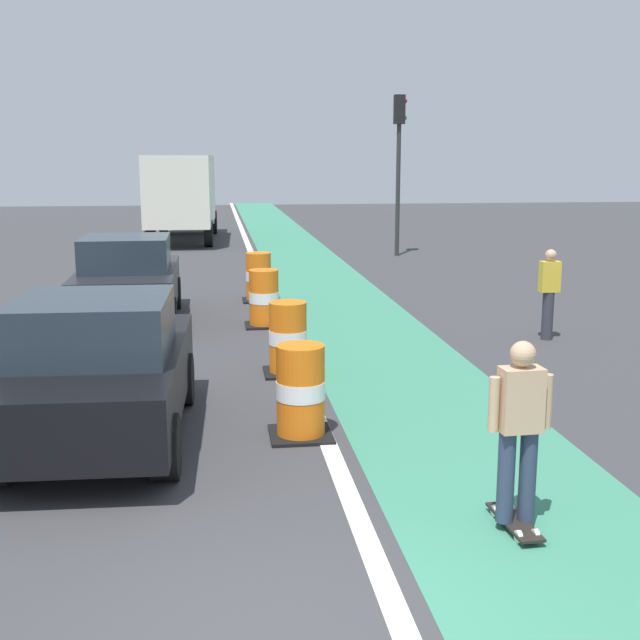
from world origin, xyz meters
TOP-DOWN VIEW (x-y plane):
  - bike_lane_strip at (2.40, 12.00)m, footprint 2.50×80.00m
  - lane_divider_stripe at (0.90, 12.00)m, footprint 0.20×80.00m
  - skateboarder_on_lane at (2.23, 1.43)m, footprint 0.57×0.81m
  - parked_sedan_nearest at (-1.65, 4.21)m, footprint 2.02×4.16m
  - parked_sedan_second at (-2.01, 11.13)m, footprint 1.95×4.12m
  - traffic_barrel_front at (0.62, 4.06)m, footprint 0.73×0.73m
  - traffic_barrel_mid at (0.73, 6.86)m, footprint 0.73×0.73m
  - traffic_barrel_back at (0.59, 10.38)m, footprint 0.73×0.73m
  - traffic_barrel_far at (0.64, 13.16)m, footprint 0.73×0.73m
  - delivery_truck_down_block at (-1.47, 26.84)m, footprint 2.57×7.67m
  - traffic_light_corner at (5.61, 21.11)m, footprint 0.41×0.32m
  - pedestrian_crossing at (5.50, 8.59)m, footprint 0.34×0.20m

SIDE VIEW (x-z plane):
  - bike_lane_strip at x=2.40m, z-range 0.00..0.01m
  - lane_divider_stripe at x=0.90m, z-range 0.00..0.01m
  - traffic_barrel_front at x=0.62m, z-range -0.01..1.08m
  - traffic_barrel_mid at x=0.73m, z-range -0.01..1.08m
  - traffic_barrel_back at x=0.59m, z-range -0.01..1.08m
  - traffic_barrel_far at x=0.64m, z-range -0.01..1.08m
  - parked_sedan_nearest at x=-1.65m, z-range -0.02..1.68m
  - parked_sedan_second at x=-2.01m, z-range -0.02..1.68m
  - pedestrian_crossing at x=5.50m, z-range 0.06..1.67m
  - skateboarder_on_lane at x=2.23m, z-range 0.07..1.76m
  - delivery_truck_down_block at x=-1.47m, z-range 0.23..3.46m
  - traffic_light_corner at x=5.61m, z-range 0.95..6.05m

